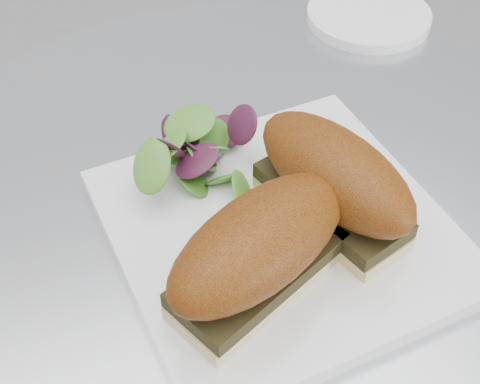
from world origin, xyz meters
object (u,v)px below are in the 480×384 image
object	(u,v)px
saucer	(369,16)
sandwich_left	(259,250)
sandwich_right	(334,180)
plate	(280,231)

from	to	relation	value
saucer	sandwich_left	bearing A→B (deg)	-130.60
sandwich_right	plate	bearing A→B (deg)	-115.38
plate	sandwich_right	size ratio (longest dim) A/B	1.55
sandwich_right	sandwich_left	bearing A→B (deg)	-78.42
plate	sandwich_left	bearing A→B (deg)	-128.66
sandwich_right	saucer	bearing A→B (deg)	128.48
sandwich_left	saucer	size ratio (longest dim) A/B	1.22
plate	sandwich_left	distance (m)	0.08
sandwich_left	saucer	world-z (taller)	sandwich_left
saucer	sandwich_right	bearing A→B (deg)	-124.92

